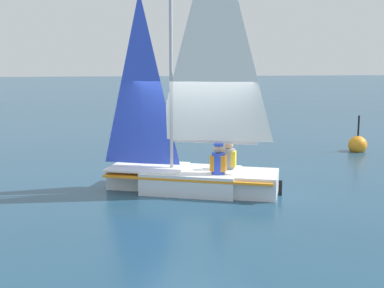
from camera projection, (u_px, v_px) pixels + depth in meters
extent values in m
plane|color=navy|center=(192.00, 190.00, 11.12)|extent=(260.00, 260.00, 0.00)
cube|color=silver|center=(192.00, 180.00, 11.08)|extent=(2.22, 2.54, 0.49)
cube|color=silver|center=(130.00, 177.00, 11.41)|extent=(1.10, 1.14, 0.49)
cube|color=silver|center=(257.00, 183.00, 10.76)|extent=(1.49, 1.33, 0.49)
cube|color=orange|center=(192.00, 173.00, 11.06)|extent=(2.95, 4.04, 0.05)
cube|color=silver|center=(148.00, 167.00, 11.27)|extent=(1.95, 2.14, 0.04)
cylinder|color=#B7B7BC|center=(171.00, 43.00, 10.69)|extent=(0.08, 0.08, 5.72)
cylinder|color=#B7B7BC|center=(214.00, 142.00, 10.83)|extent=(0.91, 1.81, 0.07)
pyramid|color=white|center=(215.00, 29.00, 10.43)|extent=(0.85, 1.71, 4.90)
pyramid|color=blue|center=(141.00, 79.00, 10.97)|extent=(0.60, 1.20, 3.93)
cube|color=black|center=(280.00, 188.00, 10.66)|extent=(0.06, 0.09, 0.34)
cube|color=black|center=(218.00, 185.00, 10.68)|extent=(0.34, 0.36, 0.45)
cylinder|color=blue|center=(218.00, 164.00, 10.60)|extent=(0.40, 0.40, 0.50)
cube|color=orange|center=(218.00, 163.00, 10.60)|extent=(0.38, 0.42, 0.35)
sphere|color=tan|center=(218.00, 148.00, 10.55)|extent=(0.22, 0.22, 0.22)
cylinder|color=blue|center=(218.00, 145.00, 10.54)|extent=(0.28, 0.28, 0.06)
cube|color=black|center=(228.00, 179.00, 11.21)|extent=(0.34, 0.36, 0.45)
cylinder|color=gray|center=(228.00, 159.00, 11.13)|extent=(0.40, 0.40, 0.50)
cube|color=yellow|center=(228.00, 158.00, 11.13)|extent=(0.38, 0.42, 0.35)
sphere|color=tan|center=(229.00, 145.00, 11.07)|extent=(0.22, 0.22, 0.22)
cylinder|color=red|center=(229.00, 141.00, 11.06)|extent=(0.28, 0.28, 0.06)
sphere|color=orange|center=(358.00, 145.00, 16.19)|extent=(0.62, 0.62, 0.62)
cylinder|color=black|center=(359.00, 127.00, 16.09)|extent=(0.06, 0.06, 0.78)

